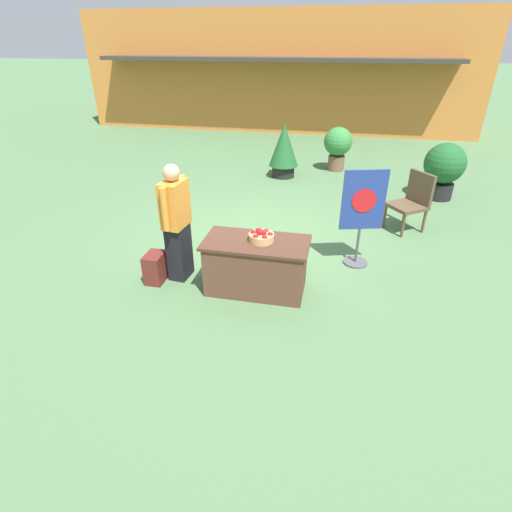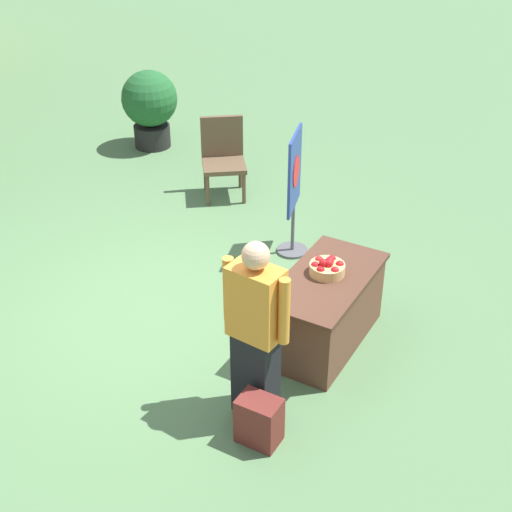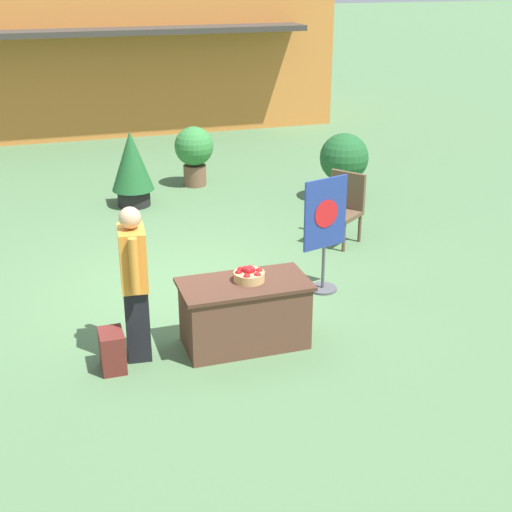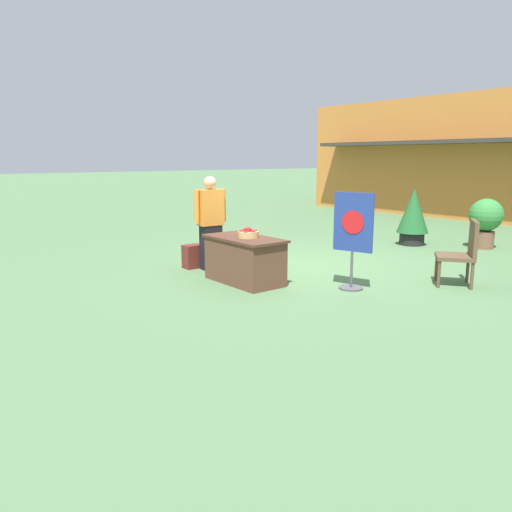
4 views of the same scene
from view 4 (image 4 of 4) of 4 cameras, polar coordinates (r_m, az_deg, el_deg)
name	(u,v)px [view 4 (image 4 of 4)]	position (r m, az deg, el deg)	size (l,w,h in m)	color
ground_plane	(299,266)	(9.16, 4.95, -1.18)	(120.00, 120.00, 0.00)	#4C7047
storefront_building	(511,157)	(18.38, 27.11, 10.02)	(13.86, 4.63, 3.92)	#C67533
display_table	(245,260)	(7.90, -1.31, -0.43)	(1.37, 0.71, 0.73)	brown
apple_basket	(248,233)	(7.79, -0.89, 2.60)	(0.33, 0.33, 0.16)	tan
person_visitor	(211,223)	(8.79, -5.21, 3.81)	(0.30, 0.61, 1.64)	black
backpack	(193,256)	(9.03, -7.21, -0.04)	(0.24, 0.34, 0.42)	maroon
poster_board	(353,236)	(7.54, 11.01, 2.26)	(0.61, 0.36, 1.46)	#4C4C51
patio_chair	(463,250)	(8.29, 22.57, 0.61)	(0.77, 0.77, 1.02)	brown
potted_plant_far_right	(486,219)	(11.92, 24.78, 3.88)	(0.71, 0.71, 1.09)	brown
potted_plant_far_left	(413,215)	(11.83, 17.52, 4.52)	(0.70, 0.70, 1.28)	black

